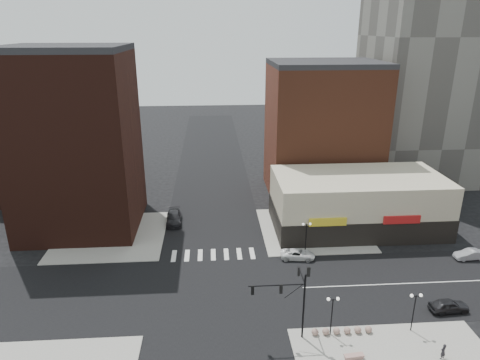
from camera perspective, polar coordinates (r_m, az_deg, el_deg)
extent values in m
plane|color=black|center=(49.74, -3.36, -14.60)|extent=(240.00, 240.00, 0.00)
cube|color=black|center=(49.73, -3.36, -14.59)|extent=(200.00, 14.00, 0.02)
cube|color=black|center=(49.73, -3.36, -14.59)|extent=(14.00, 200.00, 0.02)
cube|color=gray|center=(63.87, -16.78, -7.11)|extent=(15.00, 15.00, 0.12)
cube|color=gray|center=(63.88, 9.64, -6.49)|extent=(15.00, 15.00, 0.12)
cube|color=#331710|center=(64.40, -21.05, 4.49)|extent=(16.00, 15.00, 25.00)
cube|color=#331710|center=(84.50, -26.08, 2.63)|extent=(20.00, 18.00, 12.00)
cube|color=brown|center=(75.02, 10.89, 6.32)|extent=(18.00, 15.00, 22.00)
cube|color=#BFB798|center=(64.52, 15.37, -2.84)|extent=(24.00, 12.00, 8.00)
cube|color=black|center=(65.41, 15.19, -4.70)|extent=(24.20, 12.20, 3.40)
cylinder|color=black|center=(41.85, 8.49, -16.42)|extent=(0.18, 0.18, 7.00)
cylinder|color=black|center=(39.98, 4.92, -13.81)|extent=(5.20, 0.11, 0.11)
cylinder|color=black|center=(40.62, 7.20, -14.49)|extent=(1.72, 0.06, 1.46)
cylinder|color=black|center=(41.65, 8.23, -12.44)|extent=(0.11, 3.00, 0.11)
cube|color=black|center=(39.95, 1.69, -14.45)|extent=(0.28, 0.18, 0.95)
sphere|color=red|center=(39.78, 1.69, -14.09)|extent=(0.16, 0.16, 0.16)
cube|color=black|center=(40.26, 5.49, -14.25)|extent=(0.28, 0.18, 0.95)
sphere|color=red|center=(40.09, 5.50, -13.89)|extent=(0.16, 0.16, 0.16)
cube|color=black|center=(42.94, 7.84, -11.97)|extent=(0.18, 0.28, 0.95)
sphere|color=red|center=(42.78, 7.86, -11.63)|extent=(0.16, 0.16, 0.16)
cube|color=black|center=(39.78, 9.13, -11.97)|extent=(0.28, 0.18, 0.95)
sphere|color=red|center=(39.63, 9.15, -11.60)|extent=(0.16, 0.16, 0.16)
cylinder|color=black|center=(43.45, 12.12, -17.40)|extent=(0.11, 0.11, 4.00)
cylinder|color=black|center=(42.34, 12.31, -15.35)|extent=(0.90, 0.06, 0.06)
sphere|color=white|center=(42.17, 11.71, -15.30)|extent=(0.32, 0.32, 0.32)
sphere|color=white|center=(42.41, 12.93, -15.18)|extent=(0.32, 0.32, 0.32)
cylinder|color=black|center=(46.14, 22.12, -16.12)|extent=(0.11, 0.11, 4.00)
cylinder|color=black|center=(45.09, 22.43, -14.15)|extent=(0.90, 0.06, 0.06)
sphere|color=white|center=(44.85, 21.92, -14.11)|extent=(0.32, 0.32, 0.32)
sphere|color=white|center=(45.23, 22.98, -13.97)|extent=(0.32, 0.32, 0.32)
cylinder|color=black|center=(56.78, 8.78, -7.64)|extent=(0.11, 0.11, 4.00)
cylinder|color=black|center=(55.94, 8.88, -5.91)|extent=(0.90, 0.06, 0.06)
sphere|color=white|center=(55.80, 8.44, -5.84)|extent=(0.32, 0.32, 0.32)
sphere|color=white|center=(55.99, 9.34, -5.80)|extent=(0.32, 0.32, 0.32)
sphere|color=#936F65|center=(44.12, 9.97, -19.32)|extent=(0.67, 0.67, 0.67)
sphere|color=#936F65|center=(44.36, 11.37, -19.18)|extent=(0.67, 0.67, 0.67)
sphere|color=#936F65|center=(44.62, 12.74, -19.03)|extent=(0.67, 0.67, 0.67)
sphere|color=#936F65|center=(44.91, 14.10, -18.87)|extent=(0.67, 0.67, 0.67)
sphere|color=#936F65|center=(45.21, 15.44, -18.70)|extent=(0.67, 0.67, 0.67)
sphere|color=#936F65|center=(45.54, 16.75, -18.53)|extent=(0.67, 0.67, 0.67)
imported|color=silver|center=(55.95, 7.70, -9.78)|extent=(4.61, 2.57, 1.22)
imported|color=black|center=(51.22, 26.07, -14.81)|extent=(4.13, 1.84, 1.38)
imported|color=#A4A3A9|center=(62.64, 28.30, -8.74)|extent=(3.93, 1.51, 1.28)
imported|color=black|center=(65.61, -8.80, -5.00)|extent=(2.50, 5.56, 1.58)
imported|color=black|center=(44.69, 25.46, -19.94)|extent=(0.67, 0.57, 1.55)
cube|color=#A47A71|center=(42.53, 14.95, -21.86)|extent=(1.62, 0.61, 0.30)
cube|color=#A47A71|center=(42.39, 14.98, -21.65)|extent=(1.83, 0.72, 0.12)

